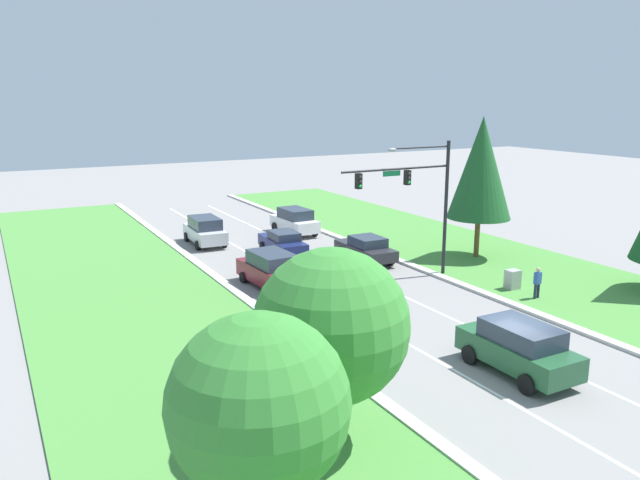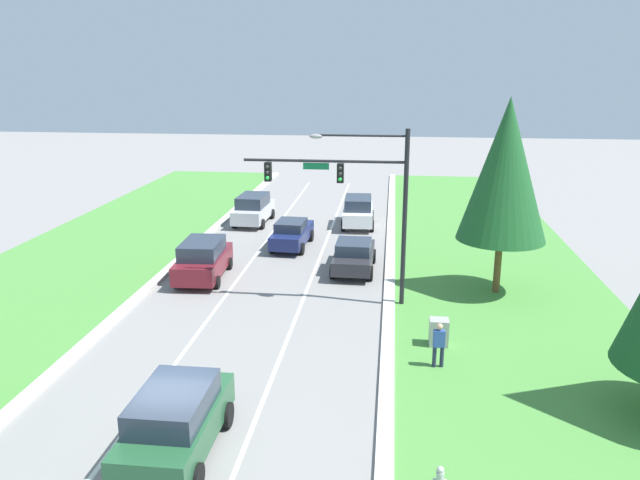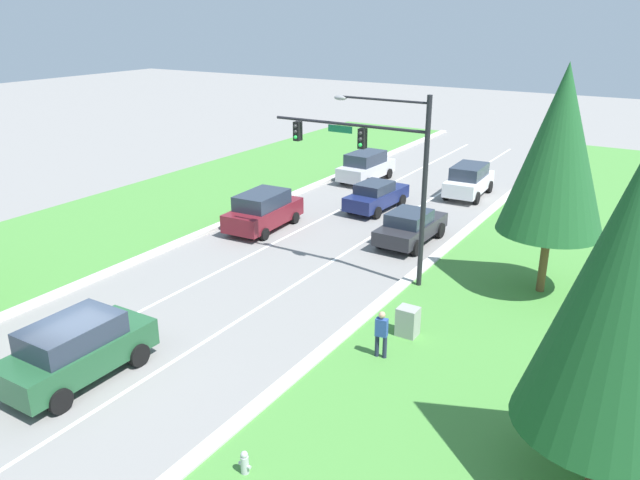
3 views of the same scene
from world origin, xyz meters
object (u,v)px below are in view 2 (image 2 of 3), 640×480
object	(u,v)px
white_suv	(358,211)
fire_hydrant	(440,479)
forest_suv	(176,421)
pedestrian	(439,344)
utility_cabinet	(439,333)
conifer_far_right_tree	(505,170)
silver_suv	(253,209)
burgundy_suv	(203,259)
traffic_signal_mast	(358,190)
navy_sedan	(292,233)
charcoal_sedan	(354,255)

from	to	relation	value
white_suv	fire_hydrant	world-z (taller)	white_suv
forest_suv	fire_hydrant	distance (m)	7.00
forest_suv	pedestrian	xyz separation A→B (m)	(7.30, 5.84, -0.08)
utility_cabinet	conifer_far_right_tree	xyz separation A→B (m)	(3.02, 6.12, 5.19)
pedestrian	fire_hydrant	size ratio (longest dim) A/B	2.41
silver_suv	pedestrian	size ratio (longest dim) A/B	2.81
silver_suv	burgundy_suv	world-z (taller)	silver_suv
conifer_far_right_tree	silver_suv	bearing A→B (deg)	139.95
forest_suv	conifer_far_right_tree	bearing A→B (deg)	52.99
traffic_signal_mast	pedestrian	size ratio (longest dim) A/B	4.55
white_suv	navy_sedan	world-z (taller)	white_suv
charcoal_sedan	fire_hydrant	size ratio (longest dim) A/B	6.64
white_suv	charcoal_sedan	distance (m)	9.35
navy_sedan	fire_hydrant	world-z (taller)	navy_sedan
traffic_signal_mast	white_suv	xyz separation A→B (m)	(-0.75, 13.87, -4.09)
forest_suv	utility_cabinet	xyz separation A→B (m)	(7.44, 7.63, -0.47)
burgundy_suv	utility_cabinet	size ratio (longest dim) A/B	4.38
charcoal_sedan	fire_hydrant	bearing A→B (deg)	-78.33
white_suv	fire_hydrant	size ratio (longest dim) A/B	6.65
utility_cabinet	pedestrian	xyz separation A→B (m)	(-0.13, -1.79, 0.39)
pedestrian	charcoal_sedan	bearing A→B (deg)	-78.75
traffic_signal_mast	burgundy_suv	world-z (taller)	traffic_signal_mast
traffic_signal_mast	navy_sedan	size ratio (longest dim) A/B	1.64
silver_suv	conifer_far_right_tree	bearing A→B (deg)	-38.07
utility_cabinet	white_suv	bearing A→B (deg)	102.70
charcoal_sedan	pedestrian	world-z (taller)	pedestrian
utility_cabinet	conifer_far_right_tree	world-z (taller)	conifer_far_right_tree
white_suv	conifer_far_right_tree	size ratio (longest dim) A/B	0.52
silver_suv	fire_hydrant	distance (m)	28.31
utility_cabinet	fire_hydrant	size ratio (longest dim) A/B	1.57
silver_suv	fire_hydrant	world-z (taller)	silver_suv
utility_cabinet	pedestrian	distance (m)	1.83
white_suv	pedestrian	size ratio (longest dim) A/B	2.75
traffic_signal_mast	forest_suv	bearing A→B (deg)	-109.43
forest_suv	charcoal_sedan	world-z (taller)	forest_suv
charcoal_sedan	forest_suv	bearing A→B (deg)	-101.92
utility_cabinet	conifer_far_right_tree	distance (m)	8.58
silver_suv	utility_cabinet	size ratio (longest dim) A/B	4.31
silver_suv	utility_cabinet	xyz separation A→B (m)	(11.02, -17.92, -0.44)
silver_suv	conifer_far_right_tree	world-z (taller)	conifer_far_right_tree
silver_suv	navy_sedan	size ratio (longest dim) A/B	1.01
utility_cabinet	burgundy_suv	bearing A→B (deg)	148.98
white_suv	burgundy_suv	distance (m)	13.31
burgundy_suv	utility_cabinet	distance (m)	12.88
traffic_signal_mast	fire_hydrant	xyz separation A→B (m)	(2.79, -12.45, -4.76)
burgundy_suv	silver_suv	bearing A→B (deg)	86.88
navy_sedan	pedestrian	distance (m)	16.16
traffic_signal_mast	charcoal_sedan	bearing A→B (deg)	95.30
burgundy_suv	pedestrian	xyz separation A→B (m)	(10.90, -8.42, -0.05)
silver_suv	white_suv	bearing A→B (deg)	2.35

